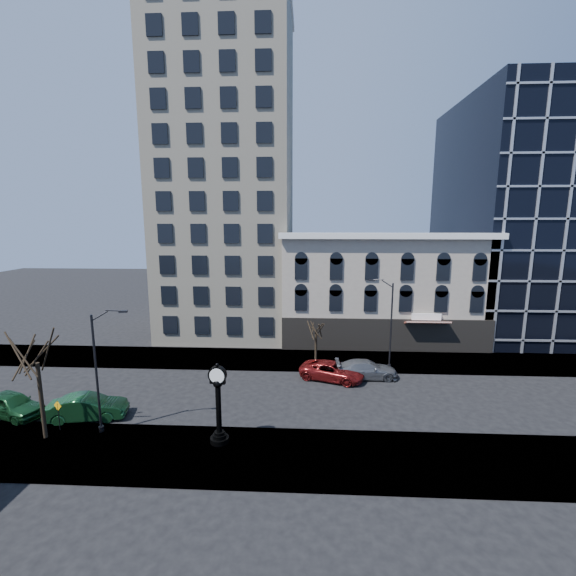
# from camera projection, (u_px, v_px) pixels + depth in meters

# --- Properties ---
(ground) EXTENTS (160.00, 160.00, 0.00)m
(ground) POSITION_uv_depth(u_px,v_px,m) (260.00, 395.00, 30.56)
(ground) COLOR black
(ground) RESTS_ON ground
(sidewalk_far) EXTENTS (160.00, 6.00, 0.12)m
(sidewalk_far) POSITION_uv_depth(u_px,v_px,m) (270.00, 359.00, 38.42)
(sidewalk_far) COLOR gray
(sidewalk_far) RESTS_ON ground
(sidewalk_near) EXTENTS (160.00, 6.00, 0.12)m
(sidewalk_near) POSITION_uv_depth(u_px,v_px,m) (244.00, 455.00, 22.68)
(sidewalk_near) COLOR gray
(sidewalk_near) RESTS_ON ground
(cream_tower) EXTENTS (15.90, 15.40, 42.50)m
(cream_tower) POSITION_uv_depth(u_px,v_px,m) (227.00, 173.00, 46.12)
(cream_tower) COLOR beige
(cream_tower) RESTS_ON ground
(victorian_row) EXTENTS (22.60, 11.19, 12.50)m
(victorian_row) POSITION_uv_depth(u_px,v_px,m) (379.00, 288.00, 44.57)
(victorian_row) COLOR #A89B8A
(victorian_row) RESTS_ON ground
(glass_office) EXTENTS (20.00, 20.15, 28.00)m
(glass_office) POSITION_uv_depth(u_px,v_px,m) (539.00, 218.00, 47.13)
(glass_office) COLOR black
(glass_office) RESTS_ON ground
(street_clock) EXTENTS (1.17, 1.17, 5.15)m
(street_clock) POSITION_uv_depth(u_px,v_px,m) (219.00, 407.00, 23.54)
(street_clock) COLOR black
(street_clock) RESTS_ON sidewalk_near
(street_lamp_near) EXTENTS (2.13, 0.63, 8.30)m
(street_lamp_near) POSITION_uv_depth(u_px,v_px,m) (104.00, 339.00, 24.12)
(street_lamp_near) COLOR black
(street_lamp_near) RESTS_ON sidewalk_near
(street_lamp_far) EXTENTS (2.10, 1.02, 8.53)m
(street_lamp_far) POSITION_uv_depth(u_px,v_px,m) (385.00, 300.00, 35.03)
(street_lamp_far) COLOR black
(street_lamp_far) RESTS_ON sidewalk_far
(bare_tree_near) EXTENTS (4.66, 4.66, 8.01)m
(bare_tree_near) POSITION_uv_depth(u_px,v_px,m) (35.00, 346.00, 23.40)
(bare_tree_near) COLOR black
(bare_tree_near) RESTS_ON sidewalk_near
(bare_tree_far) EXTENTS (2.80, 2.80, 4.80)m
(bare_tree_far) POSITION_uv_depth(u_px,v_px,m) (316.00, 325.00, 37.34)
(bare_tree_far) COLOR black
(bare_tree_far) RESTS_ON sidewalk_far
(warning_sign) EXTENTS (0.64, 0.27, 2.06)m
(warning_sign) POSITION_uv_depth(u_px,v_px,m) (58.00, 410.00, 25.01)
(warning_sign) COLOR black
(warning_sign) RESTS_ON sidewalk_near
(car_near_a) EXTENTS (5.44, 3.45, 1.72)m
(car_near_a) POSITION_uv_depth(u_px,v_px,m) (11.00, 404.00, 27.22)
(car_near_a) COLOR #143F1E
(car_near_a) RESTS_ON ground
(car_near_b) EXTENTS (5.49, 2.86, 1.72)m
(car_near_b) POSITION_uv_depth(u_px,v_px,m) (87.00, 407.00, 26.81)
(car_near_b) COLOR #143F1E
(car_near_b) RESTS_ON ground
(car_far_a) EXTENTS (6.10, 4.22, 1.55)m
(car_far_a) POSITION_uv_depth(u_px,v_px,m) (332.00, 371.00, 33.55)
(car_far_a) COLOR maroon
(car_far_a) RESTS_ON ground
(car_far_b) EXTENTS (5.50, 2.42, 1.57)m
(car_far_b) POSITION_uv_depth(u_px,v_px,m) (366.00, 369.00, 33.90)
(car_far_b) COLOR #595B60
(car_far_b) RESTS_ON ground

